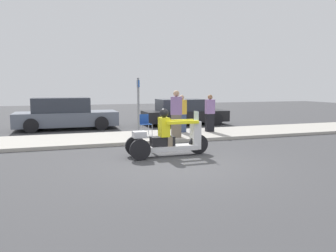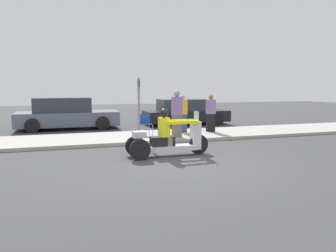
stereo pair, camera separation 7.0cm
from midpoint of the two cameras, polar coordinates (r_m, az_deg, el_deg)
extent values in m
plane|color=#424244|center=(8.53, 2.09, -6.81)|extent=(60.00, 60.00, 0.00)
cube|color=#B2ADA3|center=(12.85, -5.08, -1.92)|extent=(28.00, 2.80, 0.12)
cylinder|color=black|center=(9.90, 5.12, -3.18)|extent=(0.59, 0.10, 0.59)
cylinder|color=black|center=(9.04, -5.10, -4.15)|extent=(0.59, 0.10, 0.59)
cylinder|color=black|center=(9.62, -5.93, -3.49)|extent=(0.59, 0.10, 0.59)
cube|color=silver|center=(9.57, -0.21, -3.86)|extent=(1.71, 0.42, 0.15)
cube|color=black|center=(9.49, -1.20, -2.66)|extent=(0.69, 0.33, 0.28)
cube|color=silver|center=(9.82, 4.60, -1.58)|extent=(0.24, 0.33, 0.83)
cube|color=silver|center=(9.76, 4.74, 1.72)|extent=(0.03, 0.30, 0.30)
cube|color=silver|center=(9.27, -5.25, -1.49)|extent=(0.36, 0.33, 0.18)
cube|color=yellow|center=(9.44, -0.91, -0.18)|extent=(0.26, 0.38, 0.55)
sphere|color=black|center=(9.40, -0.92, 2.27)|extent=(0.26, 0.26, 0.26)
cube|color=gray|center=(9.43, 0.07, -2.72)|extent=(0.14, 0.14, 0.28)
cube|color=gray|center=(9.65, -0.38, -2.50)|extent=(0.14, 0.14, 0.28)
cube|color=yellow|center=(9.40, 2.33, 0.63)|extent=(0.99, 0.09, 0.09)
cube|color=yellow|center=(9.77, 1.50, 0.87)|extent=(0.99, 0.09, 0.09)
cube|color=#726656|center=(12.30, 1.28, 0.00)|extent=(0.43, 0.35, 0.85)
cube|color=#9972B2|center=(12.23, 1.29, 3.55)|extent=(0.47, 0.36, 0.67)
sphere|color=tan|center=(12.21, 1.29, 5.67)|extent=(0.23, 0.23, 0.23)
cube|color=#38476B|center=(13.69, 2.24, 0.49)|extent=(0.37, 0.28, 0.75)
cube|color=gold|center=(13.63, 2.25, 3.30)|extent=(0.41, 0.29, 0.60)
sphere|color=tan|center=(13.61, 2.26, 4.98)|extent=(0.20, 0.20, 0.20)
cube|color=black|center=(13.98, 7.13, 0.59)|extent=(0.34, 0.22, 0.76)
cube|color=#9972B2|center=(13.93, 7.18, 3.36)|extent=(0.37, 0.23, 0.60)
sphere|color=#9E704C|center=(13.91, 7.20, 5.02)|extent=(0.21, 0.21, 0.21)
cylinder|color=#A5A8AD|center=(12.51, -4.84, -0.86)|extent=(0.02, 0.02, 0.44)
cylinder|color=#A5A8AD|center=(12.65, -2.93, -0.76)|extent=(0.02, 0.02, 0.44)
cylinder|color=#A5A8AD|center=(12.93, -5.41, -0.62)|extent=(0.02, 0.02, 0.44)
cylinder|color=#A5A8AD|center=(13.06, -3.56, -0.52)|extent=(0.02, 0.02, 0.44)
cube|color=#1E479E|center=(12.75, -4.20, 0.34)|extent=(0.47, 0.47, 0.02)
cube|color=#1E479E|center=(12.94, -4.50, 1.23)|extent=(0.44, 0.05, 0.38)
cube|color=slate|center=(16.33, -17.32, 1.23)|extent=(4.68, 1.82, 0.65)
cube|color=#2D333D|center=(16.28, -18.23, 3.53)|extent=(2.58, 1.64, 0.68)
cylinder|color=black|center=(15.54, -11.61, 0.46)|extent=(0.64, 0.22, 0.64)
cylinder|color=black|center=(17.34, -12.33, 1.10)|extent=(0.64, 0.22, 0.64)
cylinder|color=black|center=(15.49, -22.87, 0.04)|extent=(0.64, 0.22, 0.64)
cylinder|color=black|center=(17.30, -22.41, 0.72)|extent=(0.64, 0.22, 0.64)
cube|color=black|center=(17.49, 2.86, 1.76)|extent=(4.46, 1.70, 0.57)
cube|color=#2D333D|center=(17.37, 2.18, 3.69)|extent=(2.45, 1.53, 0.61)
cylinder|color=black|center=(17.32, 8.35, 1.17)|extent=(0.64, 0.22, 0.64)
cylinder|color=black|center=(18.85, 6.03, 1.67)|extent=(0.64, 0.22, 0.64)
cylinder|color=black|center=(16.23, -0.83, 0.87)|extent=(0.64, 0.22, 0.64)
cylinder|color=black|center=(17.85, -2.47, 1.41)|extent=(0.64, 0.22, 0.64)
cylinder|color=gray|center=(11.54, -5.35, 2.88)|extent=(0.08, 0.08, 2.20)
cube|color=#1E51AD|center=(11.51, -5.40, 7.35)|extent=(0.02, 0.36, 0.24)
camera|label=1|loc=(0.04, -90.21, -0.03)|focal=35.00mm
camera|label=2|loc=(0.04, 89.79, 0.03)|focal=35.00mm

